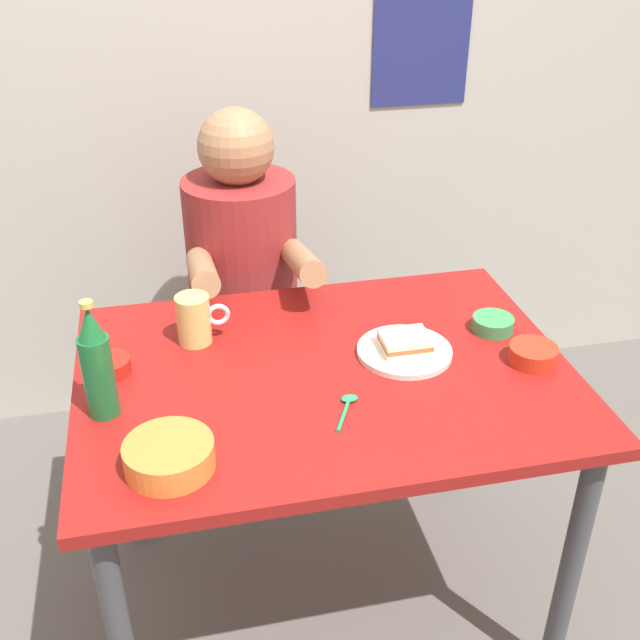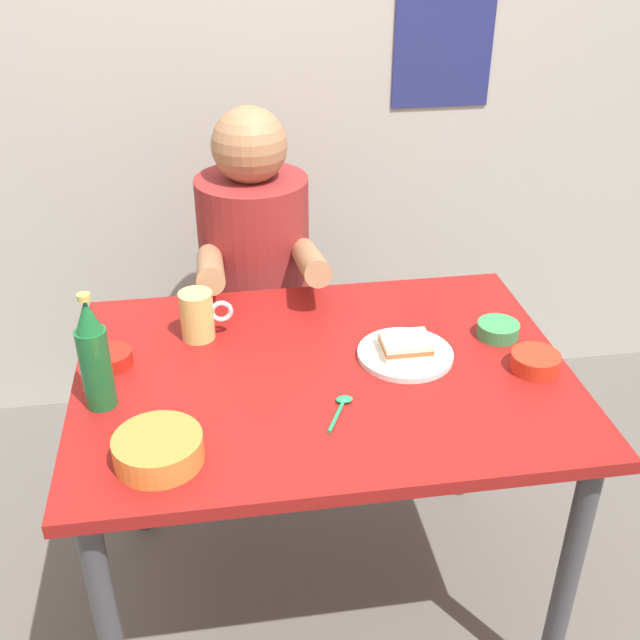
{
  "view_description": "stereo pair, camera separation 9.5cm",
  "coord_description": "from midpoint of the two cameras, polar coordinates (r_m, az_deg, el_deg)",
  "views": [
    {
      "loc": [
        -0.32,
        -1.39,
        1.7
      ],
      "look_at": [
        0.0,
        0.05,
        0.84
      ],
      "focal_mm": 42.99,
      "sensor_mm": 36.0,
      "label": 1
    },
    {
      "loc": [
        -0.22,
        -1.41,
        1.7
      ],
      "look_at": [
        0.0,
        0.05,
        0.84
      ],
      "focal_mm": 42.99,
      "sensor_mm": 36.0,
      "label": 2
    }
  ],
  "objects": [
    {
      "name": "sauce_bowl_chili",
      "position": [
        1.79,
        14.12,
        -2.45
      ],
      "size": [
        0.11,
        0.11,
        0.04
      ],
      "color": "red",
      "rests_on": "dining_table"
    },
    {
      "name": "beer_bottle",
      "position": [
        1.6,
        -17.92,
        -3.2
      ],
      "size": [
        0.06,
        0.06,
        0.26
      ],
      "color": "#19602D",
      "rests_on": "dining_table"
    },
    {
      "name": "sambal_bowl_red",
      "position": [
        1.78,
        -16.92,
        -3.25
      ],
      "size": [
        0.1,
        0.1,
        0.03
      ],
      "color": "#B21E14",
      "rests_on": "dining_table"
    },
    {
      "name": "sandwich",
      "position": [
        1.76,
        4.82,
        -1.68
      ],
      "size": [
        0.11,
        0.09,
        0.04
      ],
      "color": "beige",
      "rests_on": "plate_orange"
    },
    {
      "name": "spoon",
      "position": [
        1.6,
        0.34,
        -6.37
      ],
      "size": [
        0.07,
        0.11,
        0.01
      ],
      "color": "#26A559",
      "rests_on": "dining_table"
    },
    {
      "name": "wall_back",
      "position": [
        2.5,
        -6.44,
        20.87
      ],
      "size": [
        4.4,
        0.09,
        2.6
      ],
      "color": "#ADA89E",
      "rests_on": "ground"
    },
    {
      "name": "soup_bowl_orange",
      "position": [
        1.48,
        -13.01,
        -9.77
      ],
      "size": [
        0.17,
        0.17,
        0.05
      ],
      "color": "orange",
      "rests_on": "dining_table"
    },
    {
      "name": "stool",
      "position": [
        2.44,
        -6.46,
        -3.53
      ],
      "size": [
        0.34,
        0.34,
        0.45
      ],
      "color": "#4C4C51",
      "rests_on": "ground"
    },
    {
      "name": "plate_orange",
      "position": [
        1.78,
        4.79,
        -2.36
      ],
      "size": [
        0.22,
        0.22,
        0.01
      ],
      "primitive_type": "cylinder",
      "color": "silver",
      "rests_on": "dining_table"
    },
    {
      "name": "ground_plane",
      "position": [
        2.22,
        -1.0,
        -19.76
      ],
      "size": [
        6.0,
        6.0,
        0.0
      ],
      "primitive_type": "plane",
      "color": "#59544F"
    },
    {
      "name": "beer_mug",
      "position": [
        1.82,
        -10.78,
        0.03
      ],
      "size": [
        0.13,
        0.08,
        0.12
      ],
      "color": "#D1BC66",
      "rests_on": "dining_table"
    },
    {
      "name": "person_seated",
      "position": [
        2.23,
        -7.04,
        5.24
      ],
      "size": [
        0.33,
        0.56,
        0.72
      ],
      "color": "maroon",
      "rests_on": "stool"
    },
    {
      "name": "dip_bowl_green",
      "position": [
        1.89,
        11.36,
        -0.27
      ],
      "size": [
        0.1,
        0.1,
        0.03
      ],
      "color": "#388C4C",
      "rests_on": "dining_table"
    },
    {
      "name": "dining_table",
      "position": [
        1.77,
        -1.19,
        -6.23
      ],
      "size": [
        1.1,
        0.8,
        0.74
      ],
      "color": "maroon",
      "rests_on": "ground"
    }
  ]
}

